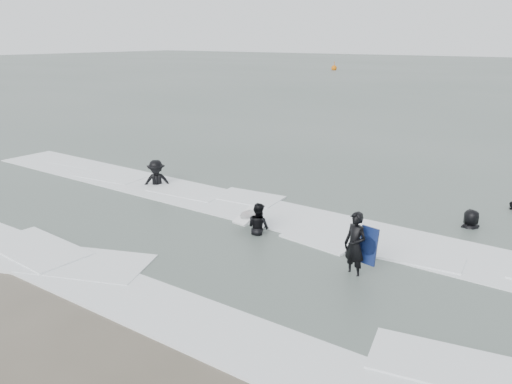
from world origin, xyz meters
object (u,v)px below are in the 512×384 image
Objects in this scene: surfer_right_far at (470,229)px; buoy at (334,68)px; surfer_centre at (353,276)px; surfer_right_near at (512,211)px; surfer_wading at (258,235)px; surfer_breaker at (157,187)px.

buoy reaches higher than surfer_right_far.
surfer_right_near is at bearing 90.35° from surfer_centre.
surfer_centre is 5.41m from surfer_right_far.
surfer_right_far reaches higher than surfer_wading.
surfer_breaker is 1.10× the size of surfer_right_far.
surfer_right_far reaches higher than surfer_centre.
surfer_centre is 0.97× the size of surfer_right_far.
surfer_centre is 8.21m from surfer_right_near.
surfer_breaker is 76.02m from buoy.
surfer_breaker reaches higher than surfer_wading.
buoy is (-37.70, 73.46, 0.42)m from surfer_centre.
surfer_centre reaches higher than surfer_wading.
buoy reaches higher than surfer_right_near.
surfer_breaker reaches higher than surfer_right_far.
surfer_breaker is 11.78m from surfer_right_far.
buoy is (-34.13, 72.57, 0.42)m from surfer_wading.
surfer_breaker is at bearing -5.39° from surfer_wading.
surfer_centre is at bearing 176.59° from surfer_wading.
surfer_right_near is at bearing -147.02° from surfer_right_far.
surfer_right_near is (5.99, 6.95, 0.00)m from surfer_wading.
surfer_centre is at bearing -52.88° from surfer_breaker.
surfer_breaker reaches higher than surfer_right_near.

